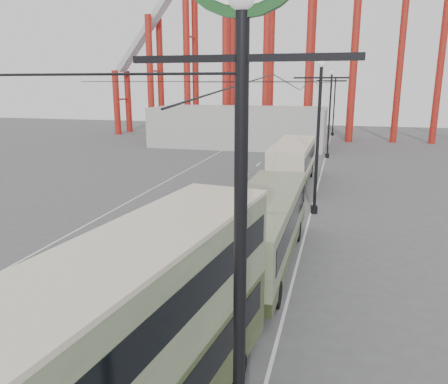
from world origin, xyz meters
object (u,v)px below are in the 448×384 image
(single_decker_cream, at_px, (293,161))
(lamp_post_near, at_px, (242,91))
(pedestrian, at_px, (137,280))
(double_decker_bus, at_px, (147,334))
(single_decker_green, at_px, (264,226))

(single_decker_cream, bearing_deg, lamp_post_near, -85.08)
(single_decker_cream, xyz_separation_m, pedestrian, (-3.26, -21.80, -0.96))
(lamp_post_near, relative_size, double_decker_bus, 1.13)
(double_decker_bus, xyz_separation_m, single_decker_cream, (0.06, 27.70, -0.91))
(double_decker_bus, distance_m, pedestrian, 6.97)
(lamp_post_near, bearing_deg, single_decker_cream, 94.48)
(lamp_post_near, height_order, single_decker_cream, lamp_post_near)
(single_decker_green, xyz_separation_m, pedestrian, (-3.85, -4.85, -0.87))
(single_decker_green, xyz_separation_m, single_decker_cream, (-0.59, 16.95, 0.09))
(single_decker_cream, height_order, pedestrian, single_decker_cream)
(single_decker_green, distance_m, single_decker_cream, 16.96)
(lamp_post_near, height_order, double_decker_bus, lamp_post_near)
(pedestrian, bearing_deg, double_decker_bus, 87.25)
(double_decker_bus, xyz_separation_m, pedestrian, (-3.20, 5.90, -1.87))
(single_decker_cream, relative_size, pedestrian, 5.78)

